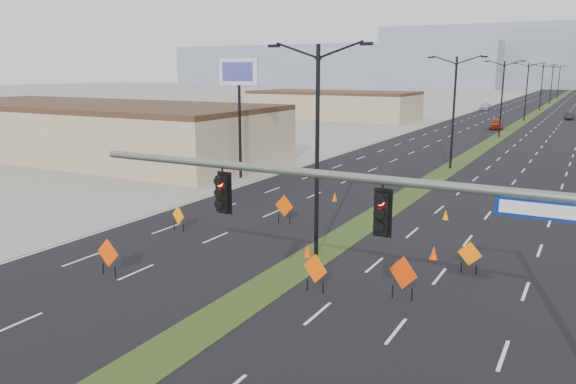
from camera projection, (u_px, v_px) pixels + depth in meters
The scene contains 29 objects.
ground at pixel (143, 367), 17.05m from camera, with size 600.00×600.00×0.00m, color gray.
road_surface at pixel (526, 119), 102.68m from camera, with size 25.00×400.00×0.02m, color black.
median_strip at pixel (526, 119), 102.68m from camera, with size 2.00×400.00×0.04m, color #283E16.
building_sw_near at pixel (91, 132), 58.67m from camera, with size 40.00×16.00×5.00m, color tan.
building_sw_far at pixel (333, 106), 104.41m from camera, with size 30.00×14.00×4.50m, color tan.
mesa_west at pixel (333, 66), 310.92m from camera, with size 180.00×50.00×22.00m, color gray.
mesa_backdrop at pixel (517, 56), 301.78m from camera, with size 140.00×50.00×32.00m, color gray.
signal_mast at pixel (453, 240), 13.71m from camera, with size 16.30×0.60×8.00m.
streetlight_0 at pixel (317, 145), 26.17m from camera, with size 5.15×0.24×10.02m.
streetlight_1 at pixel (454, 109), 50.15m from camera, with size 5.15×0.24×10.02m.
streetlight_2 at pixel (502, 96), 74.12m from camera, with size 5.15×0.24×10.02m.
streetlight_3 at pixel (527, 90), 98.10m from camera, with size 5.15×0.24×10.02m.
streetlight_4 at pixel (542, 86), 122.08m from camera, with size 5.15×0.24×10.02m.
streetlight_5 at pixel (552, 83), 146.06m from camera, with size 5.15×0.24×10.02m.
streetlight_6 at pixel (559, 81), 170.04m from camera, with size 5.15×0.24×10.02m.
car_left at pixel (497, 124), 85.48m from camera, with size 1.89×4.70×1.60m, color maroon.
car_mid at pixel (569, 116), 101.52m from camera, with size 1.35×3.87×1.28m, color black.
car_far at pixel (485, 107), 126.89m from camera, with size 1.99×4.90×1.42m, color #B6BBC1.
construction_sign_0 at pixel (108, 254), 24.43m from camera, with size 1.26×0.08×1.68m.
construction_sign_1 at pixel (178, 217), 31.21m from camera, with size 1.06×0.39×1.48m.
construction_sign_2 at pixel (284, 207), 32.80m from camera, with size 1.28×0.26×1.72m.
construction_sign_3 at pixel (315, 270), 22.59m from camera, with size 1.19×0.38×1.64m.
construction_sign_4 at pixel (403, 274), 21.85m from camera, with size 1.27×0.51×1.79m.
construction_sign_5 at pixel (470, 255), 24.74m from camera, with size 1.09×0.24×1.47m.
cone_0 at pixel (308, 251), 26.95m from camera, with size 0.41×0.41×0.68m, color #DA4004.
cone_1 at pixel (434, 253), 26.71m from camera, with size 0.40×0.40×0.67m, color #FB4005.
cone_2 at pixel (446, 215), 33.77m from camera, with size 0.37×0.37×0.62m, color orange.
cone_3 at pixel (335, 197), 38.52m from camera, with size 0.37×0.37×0.62m, color #F65405.
pole_sign_west at pixel (239, 81), 45.36m from camera, with size 3.17×1.18×9.78m.
Camera 1 is at (11.34, -11.48, 8.85)m, focal length 35.00 mm.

